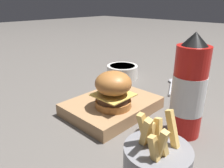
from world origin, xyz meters
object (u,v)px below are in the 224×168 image
Objects in this scene: side_bowl at (122,71)px; spoon at (171,83)px; ketchup_bottle at (188,91)px; serving_board at (112,106)px; burger at (113,90)px; fries_basket at (156,168)px.

side_bowl is 0.20m from spoon.
ketchup_bottle is 1.52× the size of spoon.
burger reaches higher than serving_board.
fries_basket is (0.12, 0.21, -0.04)m from burger.
ketchup_bottle reaches higher than side_bowl.
burger is 0.68× the size of fries_basket.
fries_basket reaches higher than side_bowl.
burger is at bearing 48.96° from serving_board.
fries_basket is 0.51m from spoon.
serving_board is 0.29m from side_bowl.
serving_board is at bearing -121.50° from fries_basket.
ketchup_bottle is at bearing -171.95° from spoon.
burger is 0.18m from ketchup_bottle.
side_bowl is (-0.39, -0.41, -0.02)m from fries_basket.
fries_basket is 0.57m from side_bowl.
ketchup_bottle is (-0.04, 0.20, 0.09)m from serving_board.
serving_board is 0.31m from spoon.
side_bowl reaches higher than serving_board.
ketchup_bottle is at bearing -166.57° from fries_basket.
side_bowl is at bearing -132.99° from fries_basket.
ketchup_bottle is 0.21m from fries_basket.
serving_board is 0.08m from burger.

